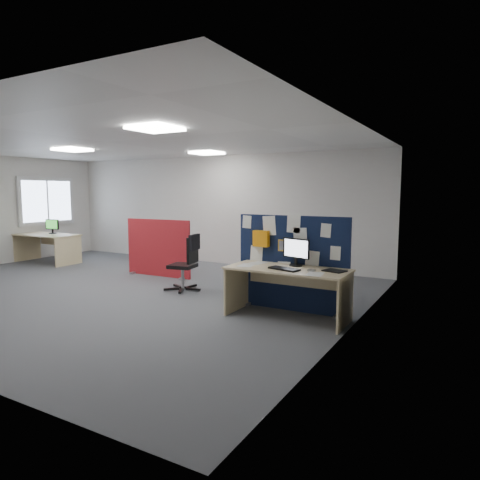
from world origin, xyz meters
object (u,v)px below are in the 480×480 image
at_px(navy_divider, 291,263).
at_px(red_divider, 158,248).
at_px(main_desk, 289,279).
at_px(second_desk, 48,241).
at_px(office_chair, 188,259).
at_px(monitor_second, 52,226).
at_px(monitor_main, 296,251).

bearing_deg(navy_divider, red_divider, 162.88).
xyz_separation_m(main_desk, second_desk, (-7.26, 1.44, -0.00)).
bearing_deg(second_desk, main_desk, -11.25).
bearing_deg(office_chair, monitor_second, 159.34).
relative_size(navy_divider, main_desk, 1.01).
height_order(monitor_main, second_desk, monitor_main).
bearing_deg(monitor_second, monitor_main, -18.95).
xyz_separation_m(navy_divider, monitor_second, (-7.13, 1.22, 0.19)).
distance_m(navy_divider, monitor_second, 7.24).
xyz_separation_m(monitor_second, office_chair, (5.00, -0.95, -0.35)).
relative_size(main_desk, red_divider, 1.07).
xyz_separation_m(navy_divider, main_desk, (0.12, -0.37, -0.18)).
height_order(red_divider, office_chair, red_divider).
relative_size(navy_divider, red_divider, 1.08).
bearing_deg(main_desk, monitor_second, 167.68).
bearing_deg(main_desk, monitor_main, 81.10).
distance_m(main_desk, red_divider, 3.91).
distance_m(main_desk, second_desk, 7.40).
xyz_separation_m(red_divider, monitor_second, (-3.62, 0.13, 0.33)).
xyz_separation_m(monitor_main, red_divider, (-3.66, 1.26, -0.36)).
relative_size(main_desk, monitor_main, 3.83).
distance_m(second_desk, monitor_second, 0.40).
bearing_deg(monitor_second, navy_divider, -17.80).
height_order(red_divider, monitor_second, red_divider).
height_order(main_desk, monitor_second, monitor_second).
bearing_deg(navy_divider, monitor_main, -49.60).
relative_size(navy_divider, office_chair, 1.72).
bearing_deg(red_divider, main_desk, -23.27).
distance_m(navy_divider, main_desk, 0.43).
bearing_deg(red_divider, monitor_second, 176.35).
bearing_deg(navy_divider, second_desk, 171.42).
xyz_separation_m(red_divider, office_chair, (1.38, -0.82, -0.02)).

